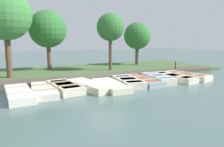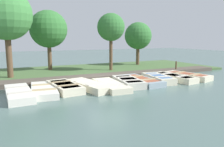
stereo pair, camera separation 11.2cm
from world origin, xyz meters
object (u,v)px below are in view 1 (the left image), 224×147
rowboat_7 (158,78)px  park_tree_left (48,29)px  rowboat_8 (173,77)px  park_tree_right (137,36)px  rowboat_1 (44,90)px  rowboat_3 (89,85)px  rowboat_5 (128,82)px  rowboat_0 (19,93)px  park_tree_center (110,28)px  rowboat_6 (141,80)px  rowboat_2 (65,87)px  rowboat_9 (187,76)px  park_tree_far_left (5,15)px  mooring_post_far (175,67)px  rowboat_4 (111,85)px

rowboat_7 → park_tree_left: size_ratio=0.59×
rowboat_8 → park_tree_right: (-7.56, 1.94, 2.84)m
rowboat_1 → rowboat_7: (0.11, 7.20, 0.05)m
rowboat_3 → rowboat_5: rowboat_5 is taller
rowboat_5 → rowboat_8: (-0.02, 3.54, -0.02)m
rowboat_7 → rowboat_8: size_ratio=0.88×
rowboat_1 → park_tree_left: park_tree_left is taller
rowboat_0 → park_tree_right: size_ratio=0.79×
rowboat_3 → rowboat_8: bearing=76.1°
rowboat_1 → rowboat_7: rowboat_7 is taller
rowboat_8 → park_tree_center: park_tree_center is taller
rowboat_5 → rowboat_6: bearing=107.0°
rowboat_7 → park_tree_left: (-7.53, -5.53, 3.33)m
rowboat_2 → rowboat_9: 8.66m
rowboat_8 → rowboat_0: bearing=-96.9°
rowboat_3 → park_tree_left: size_ratio=0.69×
rowboat_8 → park_tree_right: 8.30m
park_tree_far_left → rowboat_0: bearing=2.8°
rowboat_0 → rowboat_9: rowboat_9 is taller
rowboat_7 → park_tree_center: park_tree_center is taller
park_tree_center → park_tree_far_left: bearing=-88.5°
rowboat_9 → park_tree_right: 8.00m
rowboat_6 → mooring_post_far: bearing=114.4°
park_tree_far_left → rowboat_3: bearing=38.4°
park_tree_left → park_tree_center: 5.17m
rowboat_2 → park_tree_left: 8.07m
park_tree_center → rowboat_4: bearing=-25.9°
rowboat_5 → rowboat_7: rowboat_7 is taller
rowboat_9 → rowboat_0: bearing=-102.8°
mooring_post_far → rowboat_9: bearing=-25.9°
rowboat_1 → park_tree_right: park_tree_right is taller
park_tree_center → rowboat_0: bearing=-54.9°
rowboat_1 → rowboat_6: rowboat_6 is taller
rowboat_5 → park_tree_center: park_tree_center is taller
rowboat_1 → rowboat_6: (0.07, 5.90, 0.01)m
rowboat_2 → rowboat_9: bearing=82.9°
rowboat_7 → mooring_post_far: mooring_post_far is taller
rowboat_0 → park_tree_far_left: (-5.03, -0.25, 4.13)m
rowboat_8 → park_tree_right: park_tree_right is taller
rowboat_1 → park_tree_right: bearing=131.3°
rowboat_9 → rowboat_5: bearing=-102.2°
park_tree_right → rowboat_7: bearing=-23.1°
rowboat_1 → park_tree_far_left: bearing=-157.2°
rowboat_3 → rowboat_0: bearing=-101.1°
rowboat_5 → park_tree_right: park_tree_right is taller
rowboat_3 → park_tree_far_left: bearing=-154.7°
park_tree_right → rowboat_1: bearing=-54.6°
rowboat_8 → park_tree_center: 6.62m
park_tree_center → park_tree_right: park_tree_center is taller
mooring_post_far → park_tree_right: park_tree_right is taller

